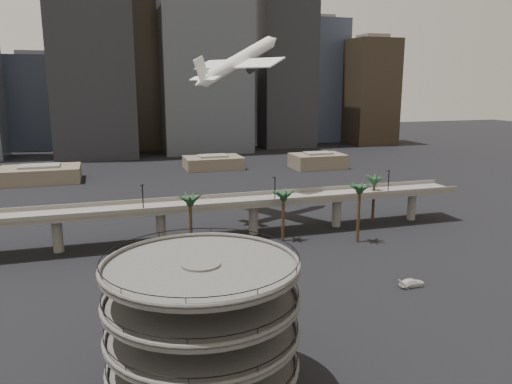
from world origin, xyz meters
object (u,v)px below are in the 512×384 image
object	(u,v)px
parking_ramp	(202,317)
overpass	(208,208)
car_b	(265,280)
car_a	(240,299)
airborne_jet	(238,61)
car_c	(412,283)

from	to	relation	value
parking_ramp	overpass	distance (m)	60.46
overpass	car_b	distance (m)	31.16
parking_ramp	car_a	bearing A→B (deg)	64.75
car_b	parking_ramp	bearing A→B (deg)	131.92
car_a	parking_ramp	bearing A→B (deg)	149.16
airborne_jet	car_c	world-z (taller)	airborne_jet
airborne_jet	car_a	distance (m)	68.42
parking_ramp	car_b	world-z (taller)	parking_ramp
parking_ramp	car_c	distance (m)	47.35
airborne_jet	car_b	bearing A→B (deg)	-129.00
overpass	car_c	world-z (taller)	overpass
parking_ramp	airborne_jet	world-z (taller)	airborne_jet
overpass	car_c	xyz separation A→B (m)	(28.88, -38.88, -6.64)
overpass	car_b	size ratio (longest dim) A/B	26.40
car_c	car_a	bearing A→B (deg)	82.60
airborne_jet	car_a	world-z (taller)	airborne_jet
overpass	car_c	distance (m)	48.88
parking_ramp	overpass	xyz separation A→B (m)	(13.00, 59.00, -2.50)
airborne_jet	car_c	xyz separation A→B (m)	(16.76, -55.64, -40.44)
parking_ramp	car_c	world-z (taller)	parking_ramp
parking_ramp	car_b	size ratio (longest dim) A/B	4.51
parking_ramp	car_b	bearing A→B (deg)	59.39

